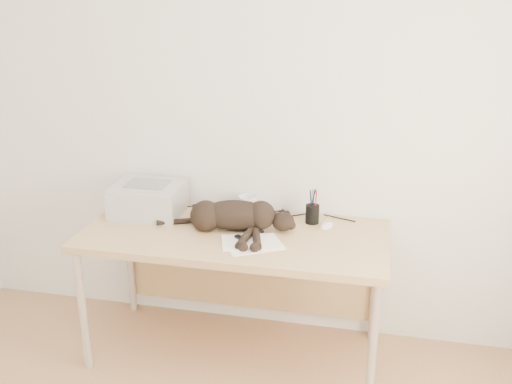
% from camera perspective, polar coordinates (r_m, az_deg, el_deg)
% --- Properties ---
extents(wall_back, '(3.50, 0.00, 3.50)m').
position_cam_1_polar(wall_back, '(3.16, -0.74, 7.89)').
color(wall_back, silver).
rests_on(wall_back, floor).
extents(desk, '(1.60, 0.70, 0.74)m').
position_cam_1_polar(desk, '(3.13, -1.81, -5.67)').
color(desk, tan).
rests_on(desk, floor).
extents(printer, '(0.39, 0.34, 0.18)m').
position_cam_1_polar(printer, '(3.27, -10.71, -0.66)').
color(printer, '#A7A7AC').
rests_on(printer, desk).
extents(papers, '(0.36, 0.31, 0.01)m').
position_cam_1_polar(papers, '(2.87, -0.42, -5.16)').
color(papers, white).
rests_on(papers, desk).
extents(cat, '(0.76, 0.35, 0.17)m').
position_cam_1_polar(cat, '(3.00, -2.49, -2.50)').
color(cat, black).
rests_on(cat, desk).
extents(mug, '(0.16, 0.16, 0.10)m').
position_cam_1_polar(mug, '(3.23, -0.82, -1.27)').
color(mug, silver).
rests_on(mug, desk).
extents(pen_cup, '(0.07, 0.07, 0.19)m').
position_cam_1_polar(pen_cup, '(3.11, 5.65, -2.17)').
color(pen_cup, black).
rests_on(pen_cup, desk).
extents(remote_grey, '(0.05, 0.16, 0.02)m').
position_cam_1_polar(remote_grey, '(3.24, -3.07, -1.99)').
color(remote_grey, gray).
rests_on(remote_grey, desk).
extents(remote_black, '(0.14, 0.15, 0.02)m').
position_cam_1_polar(remote_black, '(2.95, -0.69, -4.25)').
color(remote_black, black).
rests_on(remote_black, desk).
extents(mouse, '(0.09, 0.12, 0.03)m').
position_cam_1_polar(mouse, '(3.08, 7.07, -3.17)').
color(mouse, silver).
rests_on(mouse, desk).
extents(cable_tangle, '(1.36, 0.08, 0.01)m').
position_cam_1_polar(cable_tangle, '(3.27, -0.89, -1.82)').
color(cable_tangle, black).
rests_on(cable_tangle, desk).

